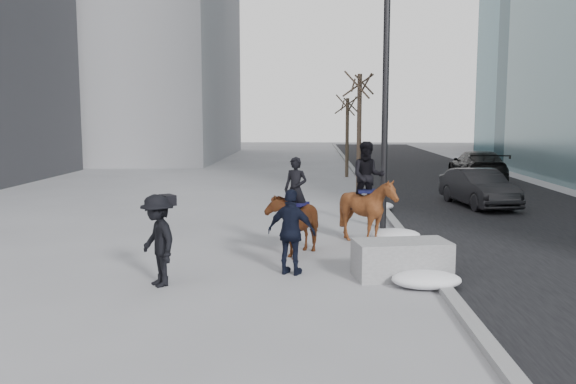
{
  "coord_description": "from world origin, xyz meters",
  "views": [
    {
      "loc": [
        0.52,
        -12.51,
        3.24
      ],
      "look_at": [
        0.0,
        1.2,
        1.5
      ],
      "focal_mm": 38.0,
      "sensor_mm": 36.0,
      "label": 1
    }
  ],
  "objects_px": {
    "mounted_right": "(368,203)",
    "car_near": "(479,188)",
    "mounted_left": "(295,218)",
    "planter": "(402,259)"
  },
  "relations": [
    {
      "from": "mounted_right",
      "to": "car_near",
      "type": "bearing_deg",
      "value": 55.03
    },
    {
      "from": "mounted_left",
      "to": "planter",
      "type": "bearing_deg",
      "value": -43.15
    },
    {
      "from": "car_near",
      "to": "mounted_left",
      "type": "bearing_deg",
      "value": -139.19
    },
    {
      "from": "planter",
      "to": "mounted_right",
      "type": "distance_m",
      "value": 3.33
    },
    {
      "from": "mounted_left",
      "to": "mounted_right",
      "type": "xyz_separation_m",
      "value": [
        1.79,
        1.2,
        0.19
      ]
    },
    {
      "from": "planter",
      "to": "car_near",
      "type": "xyz_separation_m",
      "value": [
        4.14,
        9.72,
        0.29
      ]
    },
    {
      "from": "mounted_left",
      "to": "mounted_right",
      "type": "bearing_deg",
      "value": 33.91
    },
    {
      "from": "mounted_right",
      "to": "planter",
      "type": "bearing_deg",
      "value": -83.19
    },
    {
      "from": "car_near",
      "to": "mounted_left",
      "type": "distance_m",
      "value": 9.95
    },
    {
      "from": "car_near",
      "to": "mounted_left",
      "type": "xyz_separation_m",
      "value": [
        -6.32,
        -7.68,
        0.18
      ]
    }
  ]
}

